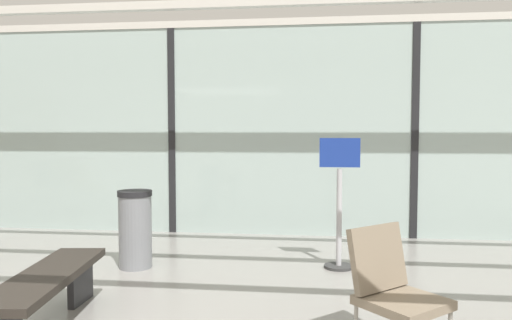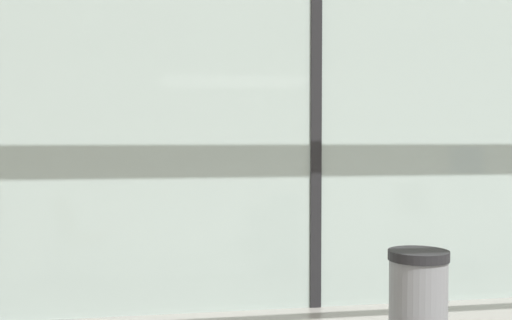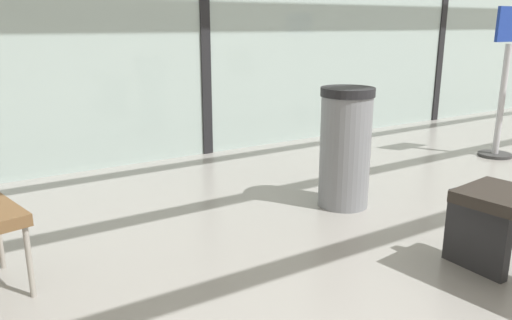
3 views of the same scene
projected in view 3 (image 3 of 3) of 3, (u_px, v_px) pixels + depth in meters
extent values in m
cube|color=black|center=(442.00, 6.00, 6.60)|extent=(0.10, 0.12, 3.02)
cylinder|color=gray|center=(29.00, 262.00, 2.40)|extent=(0.03, 0.03, 0.37)
cube|color=#262628|center=(477.00, 234.00, 2.67)|extent=(0.06, 0.36, 0.41)
cylinder|color=slate|center=(345.00, 152.00, 3.58)|extent=(0.36, 0.36, 0.80)
cylinder|color=black|center=(348.00, 92.00, 3.47)|extent=(0.38, 0.38, 0.06)
cylinder|color=#333333|center=(495.00, 155.00, 5.04)|extent=(0.32, 0.32, 0.03)
cylinder|color=#B2B2B7|center=(502.00, 102.00, 4.90)|extent=(0.06, 0.06, 1.10)
cube|color=navy|center=(512.00, 24.00, 4.71)|extent=(0.44, 0.03, 0.32)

